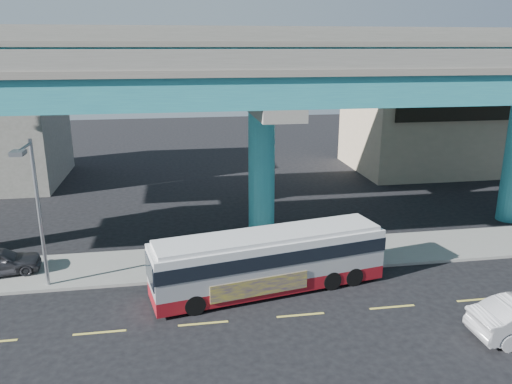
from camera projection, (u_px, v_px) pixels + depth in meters
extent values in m
plane|color=black|center=(299.00, 311.00, 20.82)|extent=(120.00, 120.00, 0.00)
cube|color=gray|center=(273.00, 257.00, 26.00)|extent=(70.00, 4.00, 0.15)
cube|color=#D8C64C|center=(100.00, 333.00, 19.28)|extent=(2.00, 0.12, 0.01)
cube|color=#D8C64C|center=(203.00, 323.00, 19.90)|extent=(2.00, 0.12, 0.01)
cube|color=#D8C64C|center=(301.00, 315.00, 20.53)|extent=(2.00, 0.12, 0.01)
cube|color=#D8C64C|center=(392.00, 307.00, 21.16)|extent=(2.00, 0.12, 0.01)
cube|color=#D8C64C|center=(478.00, 299.00, 21.79)|extent=(2.00, 0.12, 0.01)
cylinder|color=#237086|center=(262.00, 173.00, 28.30)|extent=(1.50, 1.50, 7.40)
cube|color=gray|center=(262.00, 102.00, 27.17)|extent=(2.00, 12.00, 0.60)
cube|color=gray|center=(252.00, 81.00, 30.23)|extent=(1.80, 5.00, 1.20)
cube|color=gray|center=(492.00, 78.00, 32.74)|extent=(1.80, 5.00, 1.20)
cube|color=#237086|center=(275.00, 89.00, 23.58)|extent=(52.00, 5.00, 1.40)
cube|color=gray|center=(275.00, 70.00, 23.34)|extent=(52.00, 5.40, 0.30)
cube|color=gray|center=(287.00, 60.00, 20.81)|extent=(52.00, 0.25, 0.80)
cube|color=gray|center=(265.00, 57.00, 25.55)|extent=(52.00, 0.25, 0.80)
cube|color=#237086|center=(252.00, 59.00, 29.86)|extent=(52.00, 5.00, 1.40)
cube|color=gray|center=(252.00, 44.00, 29.62)|extent=(52.00, 5.40, 0.30)
cube|color=gray|center=(259.00, 34.00, 27.10)|extent=(52.00, 0.25, 0.80)
cube|color=gray|center=(246.00, 35.00, 31.84)|extent=(52.00, 0.25, 0.80)
cube|color=tan|center=(433.00, 129.00, 44.43)|extent=(14.00, 10.00, 7.00)
cube|color=black|center=(468.00, 113.00, 39.01)|extent=(12.00, 0.25, 1.20)
cube|color=maroon|center=(269.00, 279.00, 22.60)|extent=(10.81, 4.23, 0.62)
cube|color=#ADACB1|center=(269.00, 260.00, 22.33)|extent=(10.81, 4.23, 1.32)
cube|color=black|center=(269.00, 251.00, 22.21)|extent=(10.87, 4.29, 0.62)
cube|color=silver|center=(269.00, 240.00, 22.07)|extent=(10.81, 4.23, 0.35)
cube|color=silver|center=(270.00, 235.00, 22.00)|extent=(10.36, 3.91, 0.18)
cube|color=black|center=(371.00, 238.00, 24.03)|extent=(0.44, 1.97, 1.06)
cube|color=black|center=(150.00, 271.00, 20.46)|extent=(0.44, 1.97, 1.06)
cube|color=navy|center=(260.00, 287.00, 21.19)|extent=(4.33, 0.89, 0.79)
cylinder|color=black|center=(195.00, 305.00, 20.46)|extent=(0.92, 0.43, 0.88)
cylinder|color=black|center=(184.00, 284.00, 22.29)|extent=(0.92, 0.43, 0.88)
cylinder|color=black|center=(332.00, 280.00, 22.59)|extent=(0.92, 0.43, 0.88)
cylinder|color=black|center=(311.00, 263.00, 24.41)|extent=(0.92, 0.43, 0.88)
cylinder|color=black|center=(353.00, 277.00, 22.98)|extent=(0.92, 0.43, 0.88)
cylinder|color=black|center=(332.00, 260.00, 24.80)|extent=(0.92, 0.43, 0.88)
cylinder|color=gray|center=(40.00, 215.00, 21.91)|extent=(0.16, 0.16, 6.75)
cylinder|color=gray|center=(24.00, 147.00, 20.15)|extent=(0.12, 1.82, 0.12)
cube|color=gray|center=(18.00, 153.00, 19.30)|extent=(0.50, 0.70, 0.18)
cylinder|color=gray|center=(305.00, 246.00, 24.69)|extent=(0.06, 0.06, 1.95)
cylinder|color=#B20A0A|center=(306.00, 229.00, 24.40)|extent=(0.63, 0.30, 0.68)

